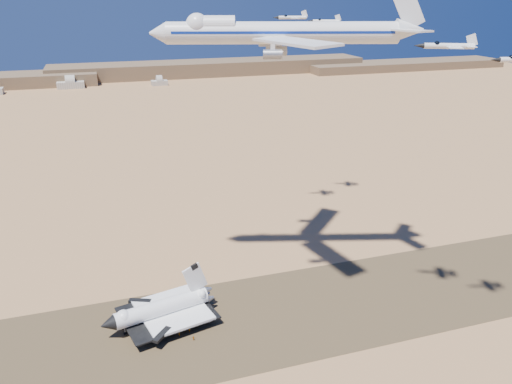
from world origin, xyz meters
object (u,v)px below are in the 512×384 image
object	(u,v)px
carrier_747	(275,33)
crew_c	(193,338)
chase_jet_d	(326,21)
shuttle	(161,310)
chase_jet_a	(448,46)
crew_a	(179,334)
chase_jet_c	(292,17)
crew_b	(190,329)

from	to	relation	value
carrier_747	crew_c	xyz separation A→B (m)	(-35.33, -27.71, -87.83)
chase_jet_d	carrier_747	bearing A→B (deg)	-104.15
shuttle	chase_jet_a	size ratio (longest dim) A/B	2.47
crew_a	chase_jet_a	size ratio (longest dim) A/B	0.11
chase_jet_c	chase_jet_d	bearing A→B (deg)	37.36
chase_jet_a	crew_b	bearing A→B (deg)	-169.06
shuttle	chase_jet_d	world-z (taller)	chase_jet_d
crew_b	carrier_747	bearing A→B (deg)	-59.14
carrier_747	crew_a	distance (m)	99.10
carrier_747	chase_jet_c	bearing A→B (deg)	78.96
crew_c	chase_jet_a	size ratio (longest dim) A/B	0.10
carrier_747	crew_c	distance (m)	98.64
crew_a	chase_jet_d	bearing A→B (deg)	-63.28
carrier_747	chase_jet_d	distance (m)	71.92
crew_b	chase_jet_a	world-z (taller)	chase_jet_a
carrier_747	chase_jet_d	size ratio (longest dim) A/B	6.10
chase_jet_a	crew_a	bearing A→B (deg)	-167.56
crew_c	chase_jet_a	world-z (taller)	chase_jet_a
shuttle	crew_c	world-z (taller)	shuttle
chase_jet_a	carrier_747	bearing A→B (deg)	154.40
crew_a	shuttle	bearing A→B (deg)	8.89
crew_a	crew_b	size ratio (longest dim) A/B	0.88
crew_c	chase_jet_d	world-z (taller)	chase_jet_d
crew_a	chase_jet_a	bearing A→B (deg)	-120.92
crew_b	chase_jet_d	distance (m)	143.20
crew_a	chase_jet_d	size ratio (longest dim) A/B	0.12
crew_b	chase_jet_a	xyz separation A→B (m)	(68.62, -18.27, 86.36)
chase_jet_c	crew_c	bearing A→B (deg)	-115.84
carrier_747	chase_jet_c	xyz separation A→B (m)	(24.46, 47.72, 2.54)
shuttle	chase_jet_c	world-z (taller)	chase_jet_c
crew_c	chase_jet_c	xyz separation A→B (m)	(59.79, 75.43, 90.37)
crew_b	chase_jet_c	size ratio (longest dim) A/B	0.13
chase_jet_a	chase_jet_d	world-z (taller)	chase_jet_d
shuttle	carrier_747	world-z (taller)	carrier_747
crew_b	crew_c	xyz separation A→B (m)	(0.28, -4.56, -0.18)
shuttle	chase_jet_a	world-z (taller)	chase_jet_a
crew_b	chase_jet_d	world-z (taller)	chase_jet_d
chase_jet_c	chase_jet_d	world-z (taller)	chase_jet_c
crew_a	crew_c	bearing A→B (deg)	-150.12
shuttle	chase_jet_c	bearing A→B (deg)	30.14
shuttle	chase_jet_d	distance (m)	141.35
shuttle	chase_jet_d	xyz separation A→B (m)	(87.52, 72.40, 84.14)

